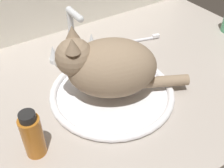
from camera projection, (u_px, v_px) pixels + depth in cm
name	position (u px, v px, depth cm)	size (l,w,h in cm)	color
countertop	(118.00, 85.00, 85.19)	(121.65, 74.93, 3.00)	#ADA399
sink_basin	(112.00, 92.00, 78.95)	(35.62, 35.62, 2.01)	white
faucet	(73.00, 39.00, 89.92)	(17.55, 10.28, 17.85)	silver
cat	(106.00, 67.00, 72.79)	(34.93, 26.27, 19.03)	#8C755B
amber_bottle	(32.00, 135.00, 60.59)	(4.77, 4.77, 12.63)	#B2661E
toothbrush	(139.00, 40.00, 101.48)	(16.41, 5.65, 1.70)	silver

